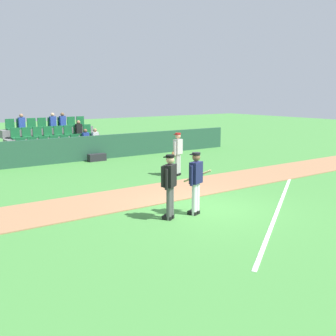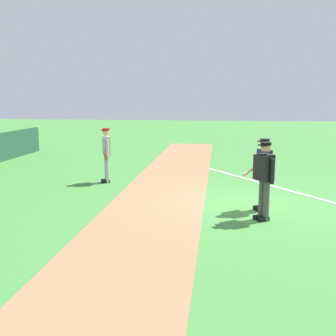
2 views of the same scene
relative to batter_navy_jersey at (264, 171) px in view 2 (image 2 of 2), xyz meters
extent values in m
plane|color=#42843A|center=(0.49, 0.28, -0.97)|extent=(80.00, 80.00, 0.00)
cube|color=#9E704C|center=(0.49, 2.64, -0.95)|extent=(28.00, 2.44, 0.03)
cube|color=white|center=(3.49, -0.22, -0.96)|extent=(10.01, 6.78, 0.01)
cylinder|color=white|center=(-0.08, -0.04, -0.52)|extent=(0.14, 0.14, 0.90)
cylinder|color=white|center=(0.07, 0.02, -0.52)|extent=(0.14, 0.14, 0.90)
cube|color=black|center=(-0.10, 0.02, -0.92)|extent=(0.20, 0.29, 0.10)
cube|color=black|center=(0.05, 0.08, -0.92)|extent=(0.20, 0.29, 0.10)
cube|color=#191E47|center=(0.00, -0.01, 0.23)|extent=(0.45, 0.35, 0.60)
cylinder|color=#191E47|center=(-0.24, -0.10, 0.18)|extent=(0.09, 0.09, 0.55)
cylinder|color=#191E47|center=(0.23, 0.08, 0.18)|extent=(0.09, 0.09, 0.55)
sphere|color=brown|center=(0.00, -0.01, 0.66)|extent=(0.22, 0.22, 0.22)
cylinder|color=black|center=(0.00, -0.01, 0.76)|extent=(0.23, 0.23, 0.06)
cube|color=black|center=(-0.04, 0.09, 0.73)|extent=(0.21, 0.18, 0.02)
cylinder|color=tan|center=(0.19, 0.17, 0.08)|extent=(0.54, 0.66, 0.41)
cylinder|color=#4C4C4C|center=(-0.91, 0.02, -0.52)|extent=(0.14, 0.14, 0.90)
cylinder|color=#4C4C4C|center=(-0.77, 0.10, -0.52)|extent=(0.14, 0.14, 0.90)
cube|color=black|center=(-0.94, 0.07, -0.92)|extent=(0.24, 0.28, 0.10)
cube|color=black|center=(-0.80, 0.15, -0.92)|extent=(0.24, 0.28, 0.10)
cube|color=black|center=(-0.84, 0.06, 0.23)|extent=(0.46, 0.40, 0.60)
cylinder|color=black|center=(-1.05, -0.07, 0.18)|extent=(0.09, 0.09, 0.55)
cylinder|color=black|center=(-0.63, 0.19, 0.18)|extent=(0.09, 0.09, 0.55)
sphere|color=tan|center=(-0.84, 0.06, 0.66)|extent=(0.22, 0.22, 0.22)
cylinder|color=black|center=(-0.84, 0.06, 0.76)|extent=(0.23, 0.23, 0.06)
cube|color=black|center=(-0.89, 0.14, 0.73)|extent=(0.22, 0.20, 0.02)
cube|color=black|center=(-0.91, 0.17, 0.23)|extent=(0.42, 0.30, 0.56)
cylinder|color=#B2B2B2|center=(2.82, 4.63, -0.52)|extent=(0.14, 0.14, 0.90)
cylinder|color=#B2B2B2|center=(2.97, 4.69, -0.52)|extent=(0.14, 0.14, 0.90)
cube|color=black|center=(2.80, 4.69, -0.92)|extent=(0.21, 0.29, 0.10)
cube|color=black|center=(2.94, 4.74, -0.92)|extent=(0.21, 0.29, 0.10)
cube|color=#B2B2B2|center=(2.89, 4.66, 0.23)|extent=(0.45, 0.35, 0.60)
cylinder|color=#B2B2B2|center=(2.66, 4.57, 0.18)|extent=(0.09, 0.09, 0.55)
cylinder|color=#B2B2B2|center=(3.12, 4.75, 0.18)|extent=(0.09, 0.09, 0.55)
sphere|color=tan|center=(2.89, 4.66, 0.66)|extent=(0.22, 0.22, 0.22)
cylinder|color=#B21919|center=(2.89, 4.66, 0.76)|extent=(0.23, 0.23, 0.06)
cube|color=#B21919|center=(2.86, 4.75, 0.73)|extent=(0.21, 0.18, 0.02)
ellipsoid|color=brown|center=(2.62, 4.61, -0.07)|extent=(0.23, 0.18, 0.28)
camera|label=1|loc=(-7.10, -8.57, 2.41)|focal=43.84mm
camera|label=2|loc=(-10.25, 1.10, 1.77)|focal=45.23mm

